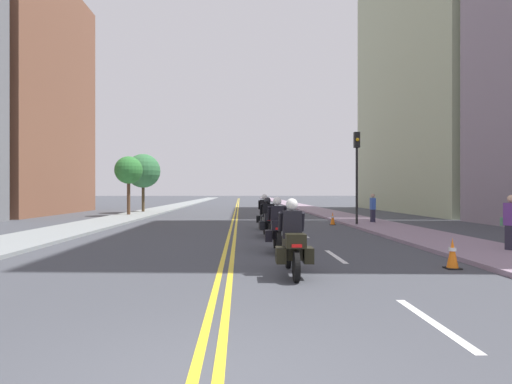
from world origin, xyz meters
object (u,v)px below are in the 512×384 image
at_px(motorcycle_0, 292,244).
at_px(motorcycle_3, 264,215).
at_px(traffic_cone_0, 333,219).
at_px(pedestrian_0, 511,224).
at_px(traffic_light_near, 357,162).
at_px(street_tree_1, 143,171).
at_px(motorcycle_2, 268,221).
at_px(pedestrian_1, 373,208).
at_px(traffic_cone_1, 452,254).
at_px(motorcycle_1, 277,230).
at_px(street_tree_0, 129,171).

bearing_deg(motorcycle_0, motorcycle_3, 90.38).
relative_size(traffic_cone_0, pedestrian_0, 0.41).
distance_m(traffic_light_near, pedestrian_0, 10.32).
height_order(traffic_cone_0, street_tree_1, street_tree_1).
relative_size(motorcycle_2, pedestrian_1, 1.30).
relative_size(motorcycle_2, street_tree_1, 0.44).
bearing_deg(traffic_cone_1, motorcycle_0, -170.16).
bearing_deg(pedestrian_0, motorcycle_1, 53.05).
bearing_deg(pedestrian_0, street_tree_0, 8.09).
distance_m(motorcycle_0, pedestrian_0, 7.29).
relative_size(motorcycle_0, pedestrian_0, 1.30).
xyz_separation_m(motorcycle_3, street_tree_0, (-9.35, 11.37, 2.68)).
bearing_deg(motorcycle_2, pedestrian_0, -39.52).
relative_size(motorcycle_2, street_tree_0, 0.50).
height_order(pedestrian_0, pedestrian_1, pedestrian_0).
distance_m(traffic_cone_0, traffic_light_near, 3.36).
relative_size(motorcycle_0, motorcycle_2, 1.02).
relative_size(traffic_light_near, street_tree_1, 0.98).
height_order(motorcycle_0, traffic_light_near, traffic_light_near).
relative_size(motorcycle_3, street_tree_1, 0.44).
relative_size(traffic_cone_1, pedestrian_1, 0.43).
bearing_deg(motorcycle_2, traffic_light_near, 41.90).
distance_m(street_tree_0, street_tree_1, 4.53).
bearing_deg(pedestrian_0, street_tree_1, 2.41).
height_order(motorcycle_0, traffic_cone_0, motorcycle_0).
bearing_deg(street_tree_0, motorcycle_0, -67.70).
bearing_deg(street_tree_0, pedestrian_0, -51.07).
distance_m(traffic_cone_0, pedestrian_0, 11.31).
xyz_separation_m(traffic_light_near, pedestrian_1, (1.31, 1.52, -2.48)).
xyz_separation_m(motorcycle_2, street_tree_0, (-9.29, 14.83, 2.71)).
distance_m(motorcycle_3, traffic_cone_1, 11.33).
bearing_deg(motorcycle_3, motorcycle_2, -88.29).
height_order(motorcycle_2, traffic_cone_1, motorcycle_2).
bearing_deg(motorcycle_0, traffic_cone_0, 74.91).
bearing_deg(motorcycle_1, street_tree_1, 112.69).
distance_m(motorcycle_0, street_tree_0, 24.69).
bearing_deg(pedestrian_0, traffic_light_near, -20.62).
height_order(motorcycle_1, pedestrian_0, pedestrian_0).
xyz_separation_m(motorcycle_0, motorcycle_2, (-0.02, 7.88, -0.04)).
xyz_separation_m(traffic_cone_1, traffic_light_near, (1.08, 12.11, 3.00)).
distance_m(traffic_light_near, street_tree_1, 20.24).
relative_size(motorcycle_1, motorcycle_2, 0.98).
bearing_deg(traffic_cone_1, motorcycle_3, 109.54).
relative_size(traffic_cone_0, street_tree_0, 0.16).
bearing_deg(motorcycle_0, traffic_cone_1, 10.43).
bearing_deg(motorcycle_1, traffic_cone_1, -36.42).
bearing_deg(pedestrian_1, motorcycle_3, -67.27).
xyz_separation_m(motorcycle_3, traffic_cone_0, (3.85, 2.53, -0.33)).
height_order(traffic_cone_1, pedestrian_1, pedestrian_1).
distance_m(motorcycle_2, traffic_cone_1, 8.18).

